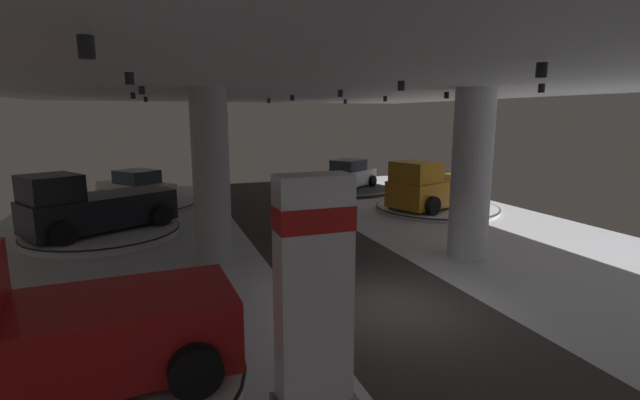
# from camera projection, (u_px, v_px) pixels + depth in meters

# --- Properties ---
(ground) EXTENTS (24.00, 44.00, 0.06)m
(ground) POSITION_uv_depth(u_px,v_px,m) (397.00, 308.00, 11.20)
(ground) COLOR silver
(ceiling_with_spotlights) EXTENTS (24.00, 44.00, 0.39)m
(ceiling_with_spotlights) POSITION_uv_depth(u_px,v_px,m) (404.00, 75.00, 10.17)
(ceiling_with_spotlights) COLOR silver
(column_left) EXTENTS (1.15, 1.15, 5.50)m
(column_left) POSITION_uv_depth(u_px,v_px,m) (211.00, 177.00, 14.31)
(column_left) COLOR #ADADB2
(column_left) RESTS_ON ground
(column_right) EXTENTS (1.28, 1.28, 5.50)m
(column_right) POSITION_uv_depth(u_px,v_px,m) (471.00, 175.00, 14.80)
(column_right) COLOR silver
(column_right) RESTS_ON ground
(brand_sign_pylon) EXTENTS (1.27, 0.65, 3.83)m
(brand_sign_pylon) POSITION_uv_depth(u_px,v_px,m) (313.00, 297.00, 6.79)
(brand_sign_pylon) COLOR slate
(brand_sign_pylon) RESTS_ON ground
(display_platform_deep_left) EXTENTS (5.77, 5.77, 0.22)m
(display_platform_deep_left) POSITION_uv_depth(u_px,v_px,m) (137.00, 205.00, 23.28)
(display_platform_deep_left) COLOR #B7B7BC
(display_platform_deep_left) RESTS_ON ground
(display_car_deep_left) EXTENTS (3.94, 4.45, 1.71)m
(display_car_deep_left) POSITION_uv_depth(u_px,v_px,m) (136.00, 188.00, 23.10)
(display_car_deep_left) COLOR silver
(display_car_deep_left) RESTS_ON display_platform_deep_left
(display_platform_deep_right) EXTENTS (5.36, 5.36, 0.26)m
(display_platform_deep_right) POSITION_uv_depth(u_px,v_px,m) (347.00, 189.00, 27.98)
(display_platform_deep_right) COLOR #333338
(display_platform_deep_right) RESTS_ON ground
(display_car_deep_right) EXTENTS (4.48, 3.87, 1.71)m
(display_car_deep_right) POSITION_uv_depth(u_px,v_px,m) (347.00, 175.00, 27.84)
(display_car_deep_right) COLOR silver
(display_car_deep_right) RESTS_ON display_platform_deep_right
(display_platform_far_right) EXTENTS (5.95, 5.95, 0.23)m
(display_platform_far_right) POSITION_uv_depth(u_px,v_px,m) (437.00, 208.00, 22.56)
(display_platform_far_right) COLOR silver
(display_platform_far_right) RESTS_ON ground
(pickup_truck_far_right) EXTENTS (5.69, 3.95, 2.30)m
(pickup_truck_far_right) POSITION_uv_depth(u_px,v_px,m) (433.00, 188.00, 22.17)
(pickup_truck_far_right) COLOR #B77519
(pickup_truck_far_right) RESTS_ON display_platform_far_right
(display_platform_far_left) EXTENTS (5.68, 5.68, 0.30)m
(display_platform_far_left) POSITION_uv_depth(u_px,v_px,m) (103.00, 233.00, 17.61)
(display_platform_far_left) COLOR silver
(display_platform_far_left) RESTS_ON ground
(pickup_truck_far_left) EXTENTS (5.63, 4.57, 2.30)m
(pickup_truck_far_left) POSITION_uv_depth(u_px,v_px,m) (92.00, 207.00, 17.17)
(pickup_truck_far_left) COLOR black
(pickup_truck_far_left) RESTS_ON display_platform_far_left
(display_platform_near_left) EXTENTS (5.68, 5.68, 0.38)m
(display_platform_near_left) POSITION_uv_depth(u_px,v_px,m) (71.00, 392.00, 7.43)
(display_platform_near_left) COLOR silver
(display_platform_near_left) RESTS_ON ground
(pickup_truck_near_left) EXTENTS (5.39, 2.85, 2.30)m
(pickup_truck_near_left) POSITION_uv_depth(u_px,v_px,m) (41.00, 333.00, 7.11)
(pickup_truck_near_left) COLOR red
(pickup_truck_near_left) RESTS_ON display_platform_near_left
(visitor_walking_near) EXTENTS (0.32, 0.32, 1.59)m
(visitor_walking_near) POSITION_uv_depth(u_px,v_px,m) (312.00, 224.00, 15.92)
(visitor_walking_near) COLOR black
(visitor_walking_near) RESTS_ON ground
(visitor_walking_far) EXTENTS (0.32, 0.32, 1.59)m
(visitor_walking_far) POSITION_uv_depth(u_px,v_px,m) (347.00, 223.00, 16.11)
(visitor_walking_far) COLOR black
(visitor_walking_far) RESTS_ON ground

